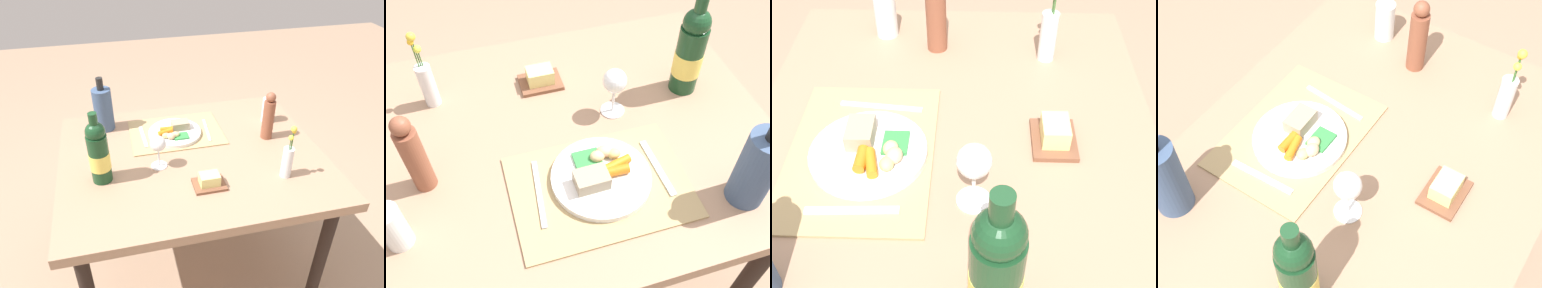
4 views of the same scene
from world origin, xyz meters
The scene contains 13 objects.
ground_plane centered at (0.00, 0.00, 0.00)m, with size 8.00×8.00×0.00m, color #9E8067.
dining_table centered at (0.00, 0.00, 0.67)m, with size 1.18×0.94×0.75m.
placemat centered at (0.03, -0.20, 0.75)m, with size 0.45×0.32×0.01m, color tan.
dinner_plate centered at (0.04, -0.18, 0.77)m, with size 0.26×0.26×0.06m.
fork centered at (-0.12, -0.18, 0.76)m, with size 0.01×0.20×0.01m, color silver.
knife centered at (0.20, -0.19, 0.76)m, with size 0.02×0.19×0.01m, color silver.
water_tumbler centered at (-0.45, -0.21, 0.80)m, with size 0.06×0.06×0.13m.
wine_glass centered at (0.16, 0.05, 0.86)m, with size 0.07×0.07×0.15m.
wine_bottle centered at (0.40, 0.09, 0.88)m, with size 0.08×0.08×0.31m.
butter_dish centered at (-0.02, 0.23, 0.77)m, with size 0.13×0.10×0.06m.
flower_vase centered at (-0.35, 0.24, 0.83)m, with size 0.05×0.05×0.24m.
cooler_bottle centered at (0.37, -0.33, 0.86)m, with size 0.09×0.09×0.27m.
pepper_mill centered at (-0.39, -0.06, 0.86)m, with size 0.05×0.05×0.24m.
Camera 4 is at (0.72, 0.42, 1.90)m, focal length 49.86 mm.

